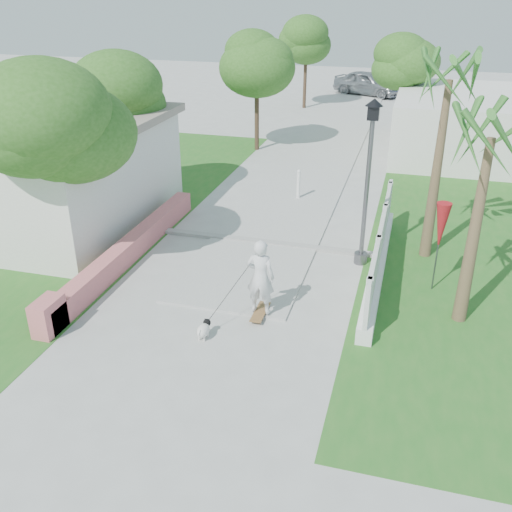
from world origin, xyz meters
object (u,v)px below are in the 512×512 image
(skateboarder, at_px, (242,286))
(dog, at_px, (204,329))
(parked_car, at_px, (368,83))
(street_lamp, at_px, (368,178))
(patio_umbrella, at_px, (441,227))
(bollard, at_px, (298,184))

(skateboarder, relative_size, dog, 3.35)
(parked_car, bearing_deg, skateboarder, -155.62)
(skateboarder, bearing_deg, dog, 59.87)
(skateboarder, xyz_separation_m, dog, (-0.58, -0.92, -0.66))
(dog, bearing_deg, street_lamp, 61.60)
(patio_umbrella, distance_m, dog, 6.14)
(bollard, relative_size, dog, 1.91)
(parked_car, bearing_deg, dog, -156.73)
(patio_umbrella, distance_m, skateboarder, 5.03)
(dog, xyz_separation_m, parked_car, (0.44, 30.41, 0.58))
(patio_umbrella, height_order, parked_car, patio_umbrella)
(skateboarder, distance_m, parked_car, 29.49)
(street_lamp, height_order, parked_car, street_lamp)
(patio_umbrella, xyz_separation_m, skateboarder, (-4.17, -2.68, -0.82))
(dog, distance_m, parked_car, 30.42)
(parked_car, bearing_deg, bollard, -156.66)
(skateboarder, bearing_deg, parked_car, -87.32)
(patio_umbrella, relative_size, dog, 4.03)
(street_lamp, relative_size, dog, 7.78)
(bollard, xyz_separation_m, parked_car, (0.28, 21.32, 0.21))
(patio_umbrella, bearing_deg, parked_car, 99.15)
(street_lamp, height_order, patio_umbrella, street_lamp)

